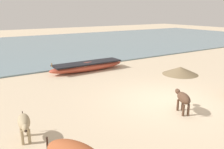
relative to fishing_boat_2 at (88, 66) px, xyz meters
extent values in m
plane|color=beige|center=(0.26, -5.94, -0.27)|extent=(80.00, 80.00, 0.00)
cube|color=slate|center=(0.26, 10.99, -0.23)|extent=(60.00, 20.00, 0.08)
ellipsoid|color=#B74733|center=(0.00, 0.00, -0.02)|extent=(4.58, 1.04, 0.50)
cube|color=black|center=(0.00, 0.00, 0.19)|extent=(4.03, 1.02, 0.07)
cube|color=olive|center=(-0.34, 0.00, 0.11)|extent=(0.13, 0.86, 0.04)
cylinder|color=olive|center=(-2.10, -0.01, 0.33)|extent=(0.06, 0.06, 0.20)
ellipsoid|color=tan|center=(-4.95, -5.88, 0.26)|extent=(0.44, 0.82, 0.34)
ellipsoid|color=tan|center=(-5.04, -6.40, 0.32)|extent=(0.20, 0.28, 0.18)
sphere|color=#2D2119|center=(-5.06, -6.51, 0.30)|extent=(0.08, 0.08, 0.07)
cylinder|color=tan|center=(-4.91, -6.12, -0.08)|extent=(0.08, 0.08, 0.39)
cylinder|color=tan|center=(-5.08, -6.09, -0.08)|extent=(0.08, 0.08, 0.39)
cylinder|color=tan|center=(-4.83, -5.67, -0.08)|extent=(0.08, 0.08, 0.39)
cylinder|color=tan|center=(-5.00, -5.65, -0.08)|extent=(0.08, 0.08, 0.39)
cylinder|color=#2D2119|center=(-4.89, -5.48, 0.23)|extent=(0.03, 0.03, 0.32)
ellipsoid|color=#4C3323|center=(-0.06, -7.00, 0.27)|extent=(0.62, 0.84, 0.34)
ellipsoid|color=#4C3323|center=(0.16, -6.53, 0.32)|extent=(0.25, 0.30, 0.19)
sphere|color=#2D2119|center=(0.21, -6.43, 0.30)|extent=(0.10, 0.10, 0.07)
cylinder|color=#4C3323|center=(-0.04, -6.76, -0.08)|extent=(0.08, 0.08, 0.39)
cylinder|color=#4C3323|center=(0.12, -6.83, -0.08)|extent=(0.08, 0.08, 0.39)
cylinder|color=#4C3323|center=(-0.23, -7.17, -0.08)|extent=(0.08, 0.08, 0.39)
cylinder|color=#4C3323|center=(-0.08, -7.25, -0.08)|extent=(0.08, 0.08, 0.39)
cylinder|color=#2D2119|center=(-0.24, -7.38, 0.23)|extent=(0.03, 0.03, 0.32)
cylinder|color=#2D2119|center=(-4.97, -7.86, 0.50)|extent=(0.04, 0.04, 0.49)
cone|color=#7A6647|center=(3.84, -3.45, -0.07)|extent=(2.70, 2.70, 0.41)
camera|label=1|loc=(-6.19, -12.00, 3.09)|focal=38.61mm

